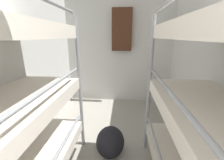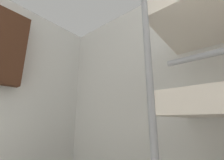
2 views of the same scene
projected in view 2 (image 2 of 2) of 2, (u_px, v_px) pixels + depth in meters
hanging_coat at (4, 46)px, 1.73m from camera, size 0.44×0.12×0.90m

